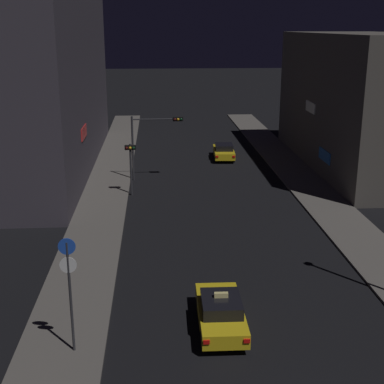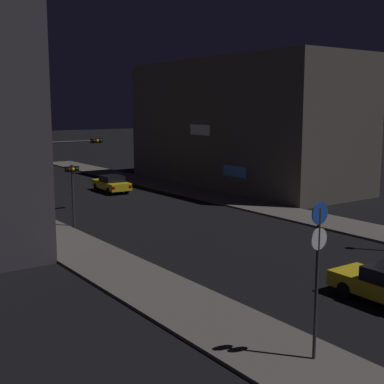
% 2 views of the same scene
% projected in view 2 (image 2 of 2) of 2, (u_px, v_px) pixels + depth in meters
% --- Properties ---
extents(sidewalk_left, '(3.37, 64.51, 0.13)m').
position_uv_depth(sidewalk_left, '(20.00, 219.00, 34.32)').
color(sidewalk_left, '#5B5651').
rests_on(sidewalk_left, ground_plane).
extents(sidewalk_right, '(3.37, 64.51, 0.13)m').
position_uv_depth(sidewalk_right, '(210.00, 196.00, 43.22)').
color(sidewalk_right, '#5B5651').
rests_on(sidewalk_right, ground_plane).
extents(building_facade_right, '(9.30, 23.53, 11.32)m').
position_uv_depth(building_facade_right, '(241.00, 124.00, 48.78)').
color(building_facade_right, '#514C47').
rests_on(building_facade_right, ground_plane).
extents(far_car, '(2.04, 4.54, 1.42)m').
position_uv_depth(far_car, '(111.00, 183.00, 45.42)').
color(far_car, yellow).
rests_on(far_car, ground_plane).
extents(traffic_light_overhead, '(4.08, 0.42, 5.15)m').
position_uv_depth(traffic_light_overhead, '(69.00, 159.00, 35.70)').
color(traffic_light_overhead, '#2D2D33').
rests_on(traffic_light_overhead, ground_plane).
extents(traffic_light_left_kerb, '(0.80, 0.42, 3.81)m').
position_uv_depth(traffic_light_left_kerb, '(73.00, 183.00, 31.69)').
color(traffic_light_left_kerb, '#2D2D33').
rests_on(traffic_light_left_kerb, ground_plane).
extents(sign_pole_left, '(0.63, 0.10, 4.55)m').
position_uv_depth(sign_pole_left, '(318.00, 265.00, 14.77)').
color(sign_pole_left, '#2D2D33').
rests_on(sign_pole_left, sidewalk_left).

